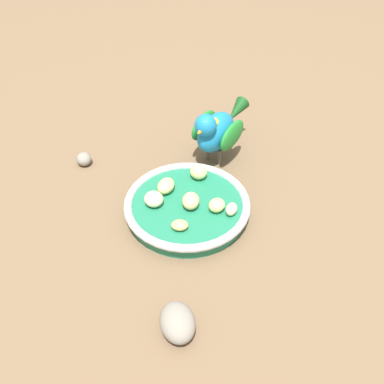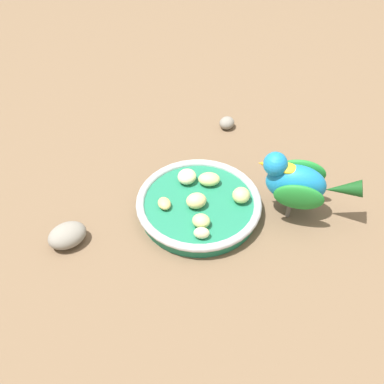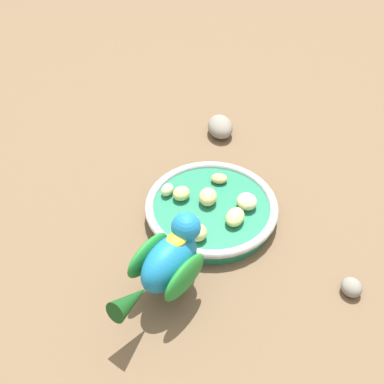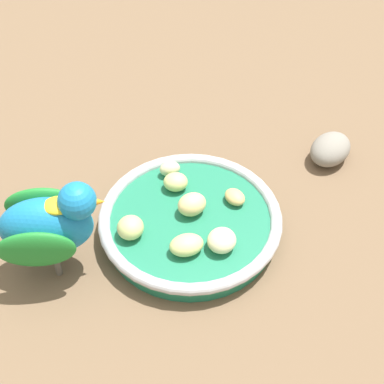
# 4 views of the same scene
# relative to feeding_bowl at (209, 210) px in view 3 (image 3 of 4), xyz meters

# --- Properties ---
(ground_plane) EXTENTS (4.00, 4.00, 0.00)m
(ground_plane) POSITION_rel_feeding_bowl_xyz_m (0.00, 0.02, -0.02)
(ground_plane) COLOR brown
(feeding_bowl) EXTENTS (0.22, 0.22, 0.03)m
(feeding_bowl) POSITION_rel_feeding_bowl_xyz_m (0.00, 0.00, 0.00)
(feeding_bowl) COLOR #1E7251
(feeding_bowl) RESTS_ON ground_plane
(apple_piece_0) EXTENTS (0.04, 0.03, 0.02)m
(apple_piece_0) POSITION_rel_feeding_bowl_xyz_m (0.05, 0.04, 0.02)
(apple_piece_0) COLOR tan
(apple_piece_0) RESTS_ON feeding_bowl
(apple_piece_1) EXTENTS (0.04, 0.04, 0.02)m
(apple_piece_1) POSITION_rel_feeding_bowl_xyz_m (0.05, -0.04, 0.02)
(apple_piece_1) COLOR beige
(apple_piece_1) RESTS_ON feeding_bowl
(apple_piece_2) EXTENTS (0.03, 0.03, 0.02)m
(apple_piece_2) POSITION_rel_feeding_bowl_xyz_m (-0.06, -0.04, 0.02)
(apple_piece_2) COLOR #C6D17A
(apple_piece_2) RESTS_ON feeding_bowl
(apple_piece_3) EXTENTS (0.05, 0.04, 0.02)m
(apple_piece_3) POSITION_rel_feeding_bowl_xyz_m (0.01, -0.05, 0.02)
(apple_piece_3) COLOR #C6D17A
(apple_piece_3) RESTS_ON feeding_bowl
(apple_piece_4) EXTENTS (0.05, 0.04, 0.03)m
(apple_piece_4) POSITION_rel_feeding_bowl_xyz_m (0.01, 0.01, 0.02)
(apple_piece_4) COLOR #E5C67F
(apple_piece_4) RESTS_ON feeding_bowl
(apple_piece_5) EXTENTS (0.03, 0.03, 0.02)m
(apple_piece_5) POSITION_rel_feeding_bowl_xyz_m (-0.04, 0.07, 0.02)
(apple_piece_5) COLOR beige
(apple_piece_5) RESTS_ON feeding_bowl
(apple_piece_6) EXTENTS (0.03, 0.03, 0.02)m
(apple_piece_6) POSITION_rel_feeding_bowl_xyz_m (-0.02, 0.04, 0.02)
(apple_piece_6) COLOR #C6D17A
(apple_piece_6) RESTS_ON feeding_bowl
(parrot) EXTENTS (0.18, 0.10, 0.12)m
(parrot) POSITION_rel_feeding_bowl_xyz_m (-0.14, -0.08, 0.05)
(parrot) COLOR #59544C
(parrot) RESTS_ON ground_plane
(rock_large) EXTENTS (0.07, 0.08, 0.04)m
(rock_large) POSITION_rel_feeding_bowl_xyz_m (0.16, 0.16, 0.00)
(rock_large) COLOR gray
(rock_large) RESTS_ON ground_plane
(pebble_0) EXTENTS (0.04, 0.04, 0.02)m
(pebble_0) POSITION_rel_feeding_bowl_xyz_m (0.06, -0.24, -0.01)
(pebble_0) COLOR gray
(pebble_0) RESTS_ON ground_plane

